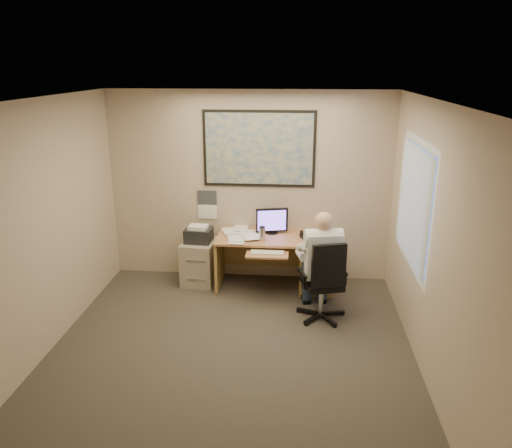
# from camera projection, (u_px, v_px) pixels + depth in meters

# --- Properties ---
(room_shell) EXTENTS (4.00, 4.50, 2.70)m
(room_shell) POSITION_uv_depth(u_px,v_px,m) (227.00, 241.00, 4.94)
(room_shell) COLOR #39332C
(room_shell) RESTS_ON ground
(desk) EXTENTS (1.60, 0.97, 1.11)m
(desk) POSITION_uv_depth(u_px,v_px,m) (298.00, 257.00, 6.96)
(desk) COLOR #BA7C50
(desk) RESTS_ON ground
(world_map) EXTENTS (1.56, 0.03, 1.06)m
(world_map) POSITION_uv_depth(u_px,v_px,m) (259.00, 149.00, 6.88)
(world_map) COLOR #1E4C93
(world_map) RESTS_ON room_shell
(wall_calendar) EXTENTS (0.28, 0.01, 0.42)m
(wall_calendar) POSITION_uv_depth(u_px,v_px,m) (207.00, 205.00, 7.20)
(wall_calendar) COLOR white
(wall_calendar) RESTS_ON room_shell
(window_blinds) EXTENTS (0.06, 1.40, 1.30)m
(window_blinds) POSITION_uv_depth(u_px,v_px,m) (414.00, 204.00, 5.48)
(window_blinds) COLOR beige
(window_blinds) RESTS_ON room_shell
(filing_cabinet) EXTENTS (0.49, 0.57, 0.87)m
(filing_cabinet) POSITION_uv_depth(u_px,v_px,m) (200.00, 258.00, 7.12)
(filing_cabinet) COLOR #A49784
(filing_cabinet) RESTS_ON ground
(office_chair) EXTENTS (0.77, 0.77, 1.05)m
(office_chair) POSITION_uv_depth(u_px,v_px,m) (320.00, 296.00, 6.11)
(office_chair) COLOR black
(office_chair) RESTS_ON ground
(person) EXTENTS (0.71, 0.91, 1.36)m
(person) POSITION_uv_depth(u_px,v_px,m) (322.00, 266.00, 6.07)
(person) COLOR white
(person) RESTS_ON office_chair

